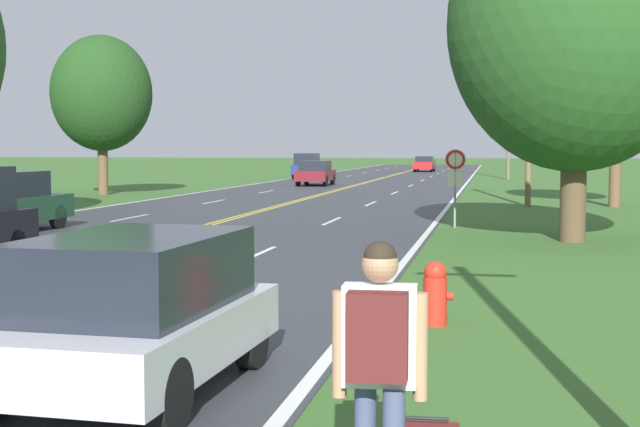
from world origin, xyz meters
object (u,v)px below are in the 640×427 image
object	(u,v)px
tree_left_verge	(102,94)
car_dark_green_sedan_mid_far	(4,202)
car_maroon_sedan_receding	(316,173)
car_silver_hatchback_approaching	(134,309)
fire_hydrant	(435,293)
car_dark_blue_suv_distant	(307,165)
car_red_sedan_horizon	(425,164)
hitchhiker_person	(379,351)
traffic_sign	(455,169)
tree_right_cluster	(577,24)
tree_behind_sign	(618,54)

from	to	relation	value
tree_left_verge	car_dark_green_sedan_mid_far	size ratio (longest dim) A/B	1.86
car_maroon_sedan_receding	car_silver_hatchback_approaching	bearing A→B (deg)	-171.52
fire_hydrant	car_dark_blue_suv_distant	bearing A→B (deg)	103.65
car_red_sedan_horizon	hitchhiker_person	bearing A→B (deg)	4.92
hitchhiker_person	tree_left_verge	bearing A→B (deg)	24.41
fire_hydrant	car_silver_hatchback_approaching	xyz separation A→B (m)	(-2.61, -3.74, 0.36)
traffic_sign	tree_right_cluster	size ratio (longest dim) A/B	0.25
tree_right_cluster	hitchhiker_person	bearing A→B (deg)	-98.52
traffic_sign	car_silver_hatchback_approaching	bearing A→B (deg)	-96.99
car_silver_hatchback_approaching	car_maroon_sedan_receding	distance (m)	46.59
traffic_sign	hitchhiker_person	bearing A→B (deg)	-88.81
fire_hydrant	car_maroon_sedan_receding	distance (m)	43.43
tree_left_verge	car_silver_hatchback_approaching	size ratio (longest dim) A/B	2.17
car_dark_green_sedan_mid_far	car_silver_hatchback_approaching	bearing A→B (deg)	-143.76
tree_behind_sign	traffic_sign	bearing A→B (deg)	-118.82
tree_behind_sign	car_silver_hatchback_approaching	world-z (taller)	tree_behind_sign
fire_hydrant	car_dark_green_sedan_mid_far	xyz separation A→B (m)	(-12.48, 10.65, 0.42)
car_dark_blue_suv_distant	car_maroon_sedan_receding	bearing A→B (deg)	-167.63
tree_left_verge	car_dark_blue_suv_distant	world-z (taller)	tree_left_verge
car_dark_green_sedan_mid_far	car_dark_blue_suv_distant	distance (m)	43.68
car_dark_blue_suv_distant	car_red_sedan_horizon	xyz separation A→B (m)	(7.21, 21.60, -0.22)
car_silver_hatchback_approaching	car_red_sedan_horizon	xyz separation A→B (m)	(-3.37, 79.68, -0.02)
hitchhiker_person	car_silver_hatchback_approaching	bearing A→B (deg)	44.21
car_silver_hatchback_approaching	car_red_sedan_horizon	bearing A→B (deg)	-175.16
car_dark_green_sedan_mid_far	car_red_sedan_horizon	world-z (taller)	car_dark_green_sedan_mid_far
traffic_sign	tree_left_verge	distance (m)	23.79
car_maroon_sedan_receding	car_dark_blue_suv_distant	world-z (taller)	car_dark_blue_suv_distant
traffic_sign	car_maroon_sedan_receding	size ratio (longest dim) A/B	0.54
tree_right_cluster	car_red_sedan_horizon	xyz separation A→B (m)	(-8.65, 64.76, -4.57)
fire_hydrant	car_silver_hatchback_approaching	distance (m)	4.58
tree_behind_sign	car_dark_green_sedan_mid_far	bearing A→B (deg)	-141.30
tree_left_verge	car_red_sedan_horizon	distance (m)	48.04
traffic_sign	tree_behind_sign	size ratio (longest dim) A/B	0.27
hitchhiker_person	car_maroon_sedan_receding	world-z (taller)	hitchhiker_person
hitchhiker_person	car_red_sedan_horizon	distance (m)	82.39
fire_hydrant	car_red_sedan_horizon	world-z (taller)	car_red_sedan_horizon
car_maroon_sedan_receding	fire_hydrant	bearing A→B (deg)	-167.32
hitchhiker_person	traffic_sign	xyz separation A→B (m)	(-0.43, 20.71, 0.64)
car_dark_green_sedan_mid_far	car_red_sedan_horizon	xyz separation A→B (m)	(6.49, 65.28, -0.07)
car_red_sedan_horizon	fire_hydrant	bearing A→B (deg)	5.22
tree_left_verge	car_dark_blue_suv_distant	size ratio (longest dim) A/B	1.83
car_silver_hatchback_approaching	car_maroon_sedan_receding	size ratio (longest dim) A/B	0.86
fire_hydrant	traffic_sign	size ratio (longest dim) A/B	0.37
fire_hydrant	car_maroon_sedan_receding	bearing A→B (deg)	103.45
tree_behind_sign	car_dark_green_sedan_mid_far	size ratio (longest dim) A/B	2.04
car_dark_blue_suv_distant	car_red_sedan_horizon	size ratio (longest dim) A/B	0.88
hitchhiker_person	fire_hydrant	xyz separation A→B (m)	(-0.06, 6.24, -0.64)
car_silver_hatchback_approaching	car_red_sedan_horizon	distance (m)	79.75
car_dark_green_sedan_mid_far	car_dark_blue_suv_distant	bearing A→B (deg)	2.77
tree_behind_sign	car_silver_hatchback_approaching	bearing A→B (deg)	-105.59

